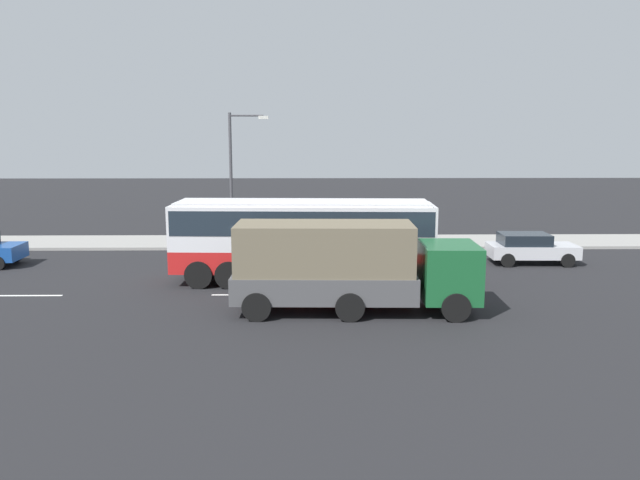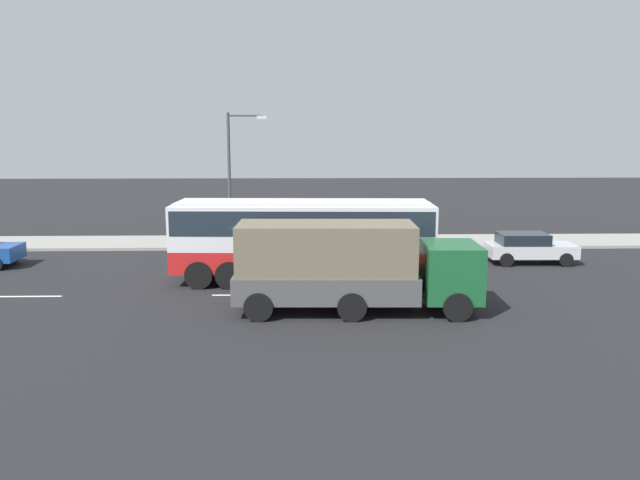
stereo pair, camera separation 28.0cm
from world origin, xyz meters
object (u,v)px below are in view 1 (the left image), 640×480
Objects in this scene: pedestrian_at_crossing at (400,227)px; street_lamp at (235,170)px; coach_bus at (303,232)px; cargo_truck at (348,265)px; pedestrian_near_curb at (289,224)px; car_silver_hatch at (530,248)px.

pedestrian_at_crossing is 0.24× the size of street_lamp.
coach_bus is 4.62m from cargo_truck.
street_lamp is at bearing -172.57° from pedestrian_near_curb.
street_lamp is (-8.67, -0.22, 3.08)m from pedestrian_at_crossing.
car_silver_hatch is at bearing 42.59° from cargo_truck.
cargo_truck is at bearing -49.43° from pedestrian_at_crossing.
cargo_truck is 12.60m from pedestrian_at_crossing.
pedestrian_near_curb is at bearing 23.20° from street_lamp.
coach_bus is 6.45× the size of pedestrian_at_crossing.
cargo_truck is 1.20× the size of street_lamp.
pedestrian_at_crossing is 9.21m from street_lamp.
coach_bus is 8.84m from pedestrian_near_curb.
pedestrian_near_curb is 6.00m from pedestrian_at_crossing.
street_lamp is at bearing 165.50° from car_silver_hatch.
coach_bus is 9.34m from pedestrian_at_crossing.
coach_bus reaches higher than car_silver_hatch.
car_silver_hatch is at bearing 20.89° from coach_bus.
coach_bus is at bearing -66.45° from pedestrian_at_crossing.
street_lamp is (-5.19, 11.88, 2.54)m from cargo_truck.
pedestrian_at_crossing is at bearing -25.02° from pedestrian_near_curb.
car_silver_hatch is (9.01, 7.85, -0.88)m from cargo_truck.
car_silver_hatch is 12.58m from pedestrian_near_curb.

